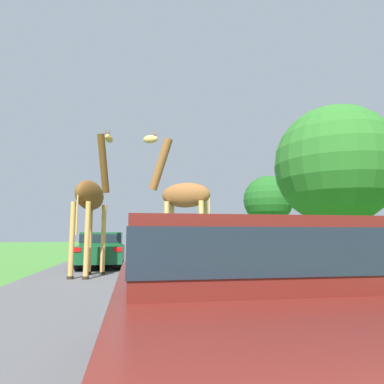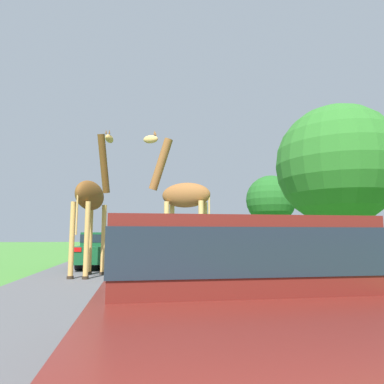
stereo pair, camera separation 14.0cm
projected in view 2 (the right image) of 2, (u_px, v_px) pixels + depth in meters
name	position (u px, v px, depth m)	size (l,w,h in m)	color
road	(135.00, 252.00, 28.48)	(6.69, 120.00, 0.00)	#4C4C4F
giraffe_near_road	(182.00, 199.00, 11.99)	(2.48, 1.45, 5.14)	tan
giraffe_companion	(92.00, 198.00, 11.41)	(1.19, 2.64, 5.28)	tan
car_lead_maroon	(217.00, 300.00, 2.93)	(1.91, 4.40, 1.42)	#561914
car_queue_right	(175.00, 245.00, 19.22)	(1.80, 4.22, 1.44)	gray
car_queue_left	(106.00, 245.00, 22.05)	(1.79, 4.70, 1.39)	silver
car_far_ahead	(103.00, 249.00, 14.45)	(1.78, 4.18, 1.44)	#144C28
tree_left_edge	(337.00, 165.00, 16.80)	(5.91, 5.91, 7.73)	#4C3828
tree_centre_back	(271.00, 200.00, 31.61)	(4.55, 4.55, 6.88)	#4C3828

